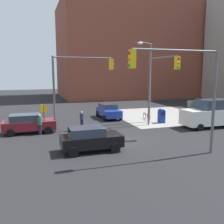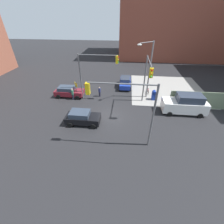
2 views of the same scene
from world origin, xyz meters
name	(u,v)px [view 2 (image 2 of 2)]	position (x,y,z in m)	size (l,w,h in m)	color
ground_plane	(108,116)	(0.00, 0.00, 0.00)	(120.00, 120.00, 0.00)	black
sidewalk_corner	(167,89)	(9.00, 9.00, 0.01)	(12.00, 12.00, 0.01)	gray
building_warehouse_north	(180,19)	(15.68, 34.00, 9.36)	(32.00, 18.00, 18.73)	brown
traffic_signal_nw_corner	(94,68)	(-2.40, 4.50, 4.63)	(5.50, 0.36, 6.50)	#59595B
traffic_signal_se_corner	(127,103)	(2.22, -4.50, 4.66)	(5.93, 0.36, 6.50)	#59595B
traffic_signal_ne_corner	(147,75)	(4.50, 2.60, 4.60)	(0.36, 5.03, 6.50)	#59595B
street_lamp_corner	(148,67)	(4.91, 5.57, 4.70)	(2.24, 1.80, 8.00)	slate
warning_sign_two_way	(76,87)	(-5.40, 4.61, 1.64)	(0.48, 0.48, 2.40)	#4C4C4C
mailbox_blue	(154,95)	(6.20, 5.00, 0.76)	(0.56, 0.64, 1.43)	navy
hatchback_blue	(125,82)	(1.83, 9.23, 0.84)	(2.02, 4.32, 1.62)	#1E389E
coupe_black	(82,117)	(-2.83, -1.75, 0.84)	(3.97, 2.02, 1.62)	black
coupe_maroon	(69,91)	(-6.71, 4.68, 0.84)	(4.31, 2.02, 1.62)	maroon
van_white_delivery	(185,104)	(9.63, 1.80, 1.28)	(5.40, 2.32, 2.62)	white
pedestrian_crossing	(100,92)	(-2.00, 5.20, 0.80)	(0.36, 0.36, 1.56)	navy
pedestrian_waiting	(73,94)	(-5.80, 3.80, 0.91)	(0.36, 0.36, 1.74)	#2D664C
bicycle_leaning_on_fence	(148,91)	(5.60, 7.20, 0.35)	(0.05, 1.75, 0.97)	black
bicycle_at_crosswalk	(71,91)	(-6.80, 6.00, 0.35)	(1.75, 0.05, 0.97)	black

